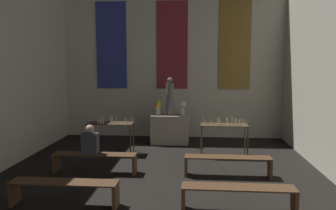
{
  "coord_description": "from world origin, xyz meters",
  "views": [
    {
      "loc": [
        0.76,
        -0.28,
        2.48
      ],
      "look_at": [
        0.0,
        9.05,
        1.31
      ],
      "focal_mm": 35.0,
      "sensor_mm": 36.0,
      "label": 1
    }
  ],
  "objects_px": {
    "altar": "(170,129)",
    "pew_third_right": "(238,194)",
    "person_seated": "(90,141)",
    "pew_back_left": "(95,159)",
    "candle_rack_right": "(224,128)",
    "pew_third_left": "(64,188)",
    "statue": "(170,98)",
    "pew_back_right": "(228,162)",
    "candle_rack_left": "(110,127)",
    "flower_vase_right": "(182,106)",
    "flower_vase_left": "(158,106)"
  },
  "relations": [
    {
      "from": "altar",
      "to": "pew_third_right",
      "type": "bearing_deg",
      "value": -72.51
    },
    {
      "from": "pew_third_right",
      "to": "person_seated",
      "type": "distance_m",
      "value": 3.62
    },
    {
      "from": "pew_third_right",
      "to": "person_seated",
      "type": "relative_size",
      "value": 2.83
    },
    {
      "from": "pew_back_left",
      "to": "candle_rack_right",
      "type": "bearing_deg",
      "value": 28.39
    },
    {
      "from": "pew_third_left",
      "to": "person_seated",
      "type": "relative_size",
      "value": 2.83
    },
    {
      "from": "candle_rack_right",
      "to": "person_seated",
      "type": "distance_m",
      "value": 3.58
    },
    {
      "from": "statue",
      "to": "person_seated",
      "type": "distance_m",
      "value": 3.47
    },
    {
      "from": "pew_third_right",
      "to": "person_seated",
      "type": "height_order",
      "value": "person_seated"
    },
    {
      "from": "pew_back_left",
      "to": "pew_back_right",
      "type": "bearing_deg",
      "value": 0.0
    },
    {
      "from": "candle_rack_left",
      "to": "pew_back_left",
      "type": "height_order",
      "value": "candle_rack_left"
    },
    {
      "from": "pew_third_right",
      "to": "pew_back_right",
      "type": "bearing_deg",
      "value": 90.0
    },
    {
      "from": "pew_third_right",
      "to": "pew_back_left",
      "type": "bearing_deg",
      "value": 149.26
    },
    {
      "from": "altar",
      "to": "statue",
      "type": "relative_size",
      "value": 1.0
    },
    {
      "from": "flower_vase_right",
      "to": "pew_third_left",
      "type": "relative_size",
      "value": 0.24
    },
    {
      "from": "pew_back_left",
      "to": "flower_vase_right",
      "type": "bearing_deg",
      "value": 57.75
    },
    {
      "from": "altar",
      "to": "flower_vase_left",
      "type": "distance_m",
      "value": 0.82
    },
    {
      "from": "candle_rack_right",
      "to": "pew_back_left",
      "type": "relative_size",
      "value": 0.67
    },
    {
      "from": "flower_vase_left",
      "to": "person_seated",
      "type": "bearing_deg",
      "value": -112.29
    },
    {
      "from": "candle_rack_left",
      "to": "pew_back_left",
      "type": "xyz_separation_m",
      "value": [
        0.06,
        -1.66,
        -0.43
      ]
    },
    {
      "from": "altar",
      "to": "person_seated",
      "type": "distance_m",
      "value": 3.41
    },
    {
      "from": "flower_vase_left",
      "to": "pew_third_right",
      "type": "xyz_separation_m",
      "value": [
        1.89,
        -4.78,
        -0.85
      ]
    },
    {
      "from": "altar",
      "to": "candle_rack_left",
      "type": "bearing_deg",
      "value": -139.57
    },
    {
      "from": "candle_rack_left",
      "to": "candle_rack_right",
      "type": "bearing_deg",
      "value": 0.09
    },
    {
      "from": "pew_third_left",
      "to": "pew_back_left",
      "type": "bearing_deg",
      "value": 90.0
    },
    {
      "from": "pew_third_left",
      "to": "pew_back_right",
      "type": "height_order",
      "value": "same"
    },
    {
      "from": "altar",
      "to": "flower_vase_right",
      "type": "xyz_separation_m",
      "value": [
        0.38,
        0.0,
        0.73
      ]
    },
    {
      "from": "flower_vase_right",
      "to": "candle_rack_right",
      "type": "bearing_deg",
      "value": -48.21
    },
    {
      "from": "person_seated",
      "to": "candle_rack_right",
      "type": "bearing_deg",
      "value": 27.63
    },
    {
      "from": "pew_third_left",
      "to": "candle_rack_right",
      "type": "bearing_deg",
      "value": 48.32
    },
    {
      "from": "pew_third_left",
      "to": "person_seated",
      "type": "bearing_deg",
      "value": 93.19
    },
    {
      "from": "flower_vase_left",
      "to": "pew_third_right",
      "type": "distance_m",
      "value": 5.21
    },
    {
      "from": "person_seated",
      "to": "flower_vase_right",
      "type": "bearing_deg",
      "value": 56.41
    },
    {
      "from": "candle_rack_left",
      "to": "person_seated",
      "type": "relative_size",
      "value": 1.89
    },
    {
      "from": "flower_vase_right",
      "to": "pew_back_right",
      "type": "bearing_deg",
      "value": -69.36
    },
    {
      "from": "altar",
      "to": "pew_back_left",
      "type": "distance_m",
      "value": 3.35
    },
    {
      "from": "altar",
      "to": "pew_back_right",
      "type": "height_order",
      "value": "altar"
    },
    {
      "from": "altar",
      "to": "person_seated",
      "type": "relative_size",
      "value": 1.74
    },
    {
      "from": "pew_back_left",
      "to": "pew_back_right",
      "type": "distance_m",
      "value": 3.01
    },
    {
      "from": "flower_vase_left",
      "to": "pew_third_left",
      "type": "distance_m",
      "value": 4.99
    },
    {
      "from": "candle_rack_left",
      "to": "pew_third_left",
      "type": "relative_size",
      "value": 0.67
    },
    {
      "from": "flower_vase_right",
      "to": "pew_third_left",
      "type": "bearing_deg",
      "value": -111.53
    },
    {
      "from": "candle_rack_left",
      "to": "pew_third_right",
      "type": "distance_m",
      "value": 4.64
    },
    {
      "from": "altar",
      "to": "pew_back_left",
      "type": "height_order",
      "value": "altar"
    },
    {
      "from": "altar",
      "to": "pew_third_left",
      "type": "xyz_separation_m",
      "value": [
        -1.51,
        -4.78,
        -0.13
      ]
    },
    {
      "from": "pew_third_left",
      "to": "pew_back_right",
      "type": "relative_size",
      "value": 1.0
    },
    {
      "from": "altar",
      "to": "flower_vase_left",
      "type": "xyz_separation_m",
      "value": [
        -0.38,
        0.0,
        0.73
      ]
    },
    {
      "from": "flower_vase_right",
      "to": "person_seated",
      "type": "bearing_deg",
      "value": -123.59
    },
    {
      "from": "statue",
      "to": "flower_vase_left",
      "type": "distance_m",
      "value": 0.47
    },
    {
      "from": "flower_vase_right",
      "to": "pew_back_left",
      "type": "xyz_separation_m",
      "value": [
        -1.89,
        -2.99,
        -0.85
      ]
    },
    {
      "from": "person_seated",
      "to": "flower_vase_left",
      "type": "bearing_deg",
      "value": 67.71
    }
  ]
}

